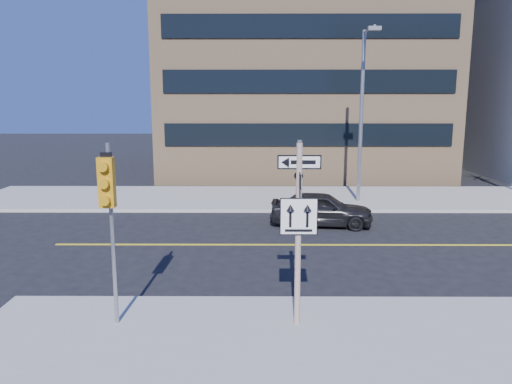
{
  "coord_description": "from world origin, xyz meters",
  "views": [
    {
      "loc": [
        -0.85,
        -12.85,
        5.06
      ],
      "look_at": [
        -0.94,
        4.0,
        1.89
      ],
      "focal_mm": 35.0,
      "sensor_mm": 36.0,
      "label": 1
    }
  ],
  "objects_px": {
    "parked_car_a": "(321,209)",
    "traffic_signal": "(108,197)",
    "sign_pole": "(298,223)",
    "streetlight_a": "(363,105)"
  },
  "relations": [
    {
      "from": "sign_pole",
      "to": "traffic_signal",
      "type": "relative_size",
      "value": 1.02
    },
    {
      "from": "parked_car_a",
      "to": "traffic_signal",
      "type": "bearing_deg",
      "value": 155.5
    },
    {
      "from": "streetlight_a",
      "to": "traffic_signal",
      "type": "bearing_deg",
      "value": -120.8
    },
    {
      "from": "sign_pole",
      "to": "traffic_signal",
      "type": "xyz_separation_m",
      "value": [
        -4.0,
        -0.15,
        0.59
      ]
    },
    {
      "from": "sign_pole",
      "to": "traffic_signal",
      "type": "bearing_deg",
      "value": -177.89
    },
    {
      "from": "traffic_signal",
      "to": "parked_car_a",
      "type": "height_order",
      "value": "traffic_signal"
    },
    {
      "from": "traffic_signal",
      "to": "streetlight_a",
      "type": "bearing_deg",
      "value": 59.2
    },
    {
      "from": "parked_car_a",
      "to": "streetlight_a",
      "type": "relative_size",
      "value": 0.51
    },
    {
      "from": "sign_pole",
      "to": "parked_car_a",
      "type": "bearing_deg",
      "value": 79.72
    },
    {
      "from": "sign_pole",
      "to": "parked_car_a",
      "type": "height_order",
      "value": "sign_pole"
    }
  ]
}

